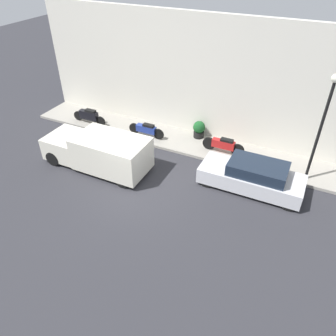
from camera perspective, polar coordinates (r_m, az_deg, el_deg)
The scene contains 10 objects.
ground_plane at distance 14.31m, azimuth -5.60°, elevation -3.28°, with size 60.00×60.00×0.00m, color #2D2D33.
sidewalk at distance 17.40m, azimuth 1.59°, elevation 4.92°, with size 2.21×16.95×0.14m.
building_facade at distance 17.15m, azimuth 3.56°, elevation 15.57°, with size 0.30×16.95×6.17m.
parked_car at distance 14.24m, azimuth 14.49°, elevation -1.42°, with size 1.64×4.32×1.33m.
delivery_van at distance 15.35m, azimuth -12.12°, elevation 2.96°, with size 1.93×5.03×1.68m.
motorcycle_red at distance 16.23m, azimuth 9.65°, elevation 4.02°, with size 0.30×2.11×0.79m.
motorcycle_black at distance 19.25m, azimuth -13.58°, elevation 8.85°, with size 0.30×2.11×0.84m.
motorcycle_blue at distance 17.45m, azimuth -3.78°, elevation 6.74°, with size 0.30×2.05×0.72m.
streetlamp at distance 14.22m, azimuth 25.64°, elevation 8.39°, with size 0.34×0.34×4.73m.
potted_plant at distance 17.37m, azimuth 5.42°, elevation 6.76°, with size 0.63×0.63×0.91m.
Camera 1 is at (-9.37, -6.08, 8.95)m, focal length 35.00 mm.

